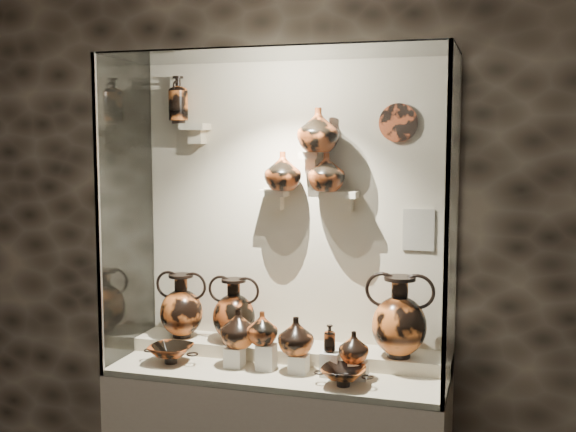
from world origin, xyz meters
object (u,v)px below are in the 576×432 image
object	(u,v)px
jug_b	(262,328)
lekythos_small	(330,337)
ovoid_vase_a	(283,171)
jug_e	(354,347)
lekythos_tall	(178,97)
ovoid_vase_c	(327,172)
amphora_left	(182,305)
jug_a	(239,328)
kylix_left	(171,352)
amphora_mid	(234,310)
ovoid_vase_b	(318,130)
amphora_right	(399,316)
jug_c	(296,336)
kylix_right	(343,375)

from	to	relation	value
jug_b	lekythos_small	bearing A→B (deg)	-19.46
ovoid_vase_a	jug_e	bearing A→B (deg)	-22.20
ovoid_vase_a	lekythos_tall	bearing A→B (deg)	-176.07
ovoid_vase_c	amphora_left	bearing A→B (deg)	-173.67
jug_a	ovoid_vase_a	xyz separation A→B (m)	(0.17, 0.23, 0.79)
kylix_left	lekythos_tall	size ratio (longest dim) A/B	0.99
amphora_mid	lekythos_tall	bearing A→B (deg)	148.03
ovoid_vase_b	ovoid_vase_c	xyz separation A→B (m)	(0.04, 0.01, -0.21)
jug_a	lekythos_small	distance (m)	0.48
amphora_right	ovoid_vase_a	bearing A→B (deg)	-176.62
jug_c	jug_e	xyz separation A→B (m)	(0.29, -0.02, -0.03)
amphora_mid	lekythos_small	size ratio (longest dim) A/B	2.26
amphora_mid	lekythos_tall	distance (m)	1.19
lekythos_small	lekythos_tall	distance (m)	1.53
ovoid_vase_b	ovoid_vase_c	world-z (taller)	ovoid_vase_b
jug_c	kylix_left	world-z (taller)	jug_c
jug_c	lekythos_small	distance (m)	0.18
kylix_right	amphora_right	bearing A→B (deg)	62.77
ovoid_vase_a	ovoid_vase_b	bearing A→B (deg)	4.27
kylix_left	jug_b	bearing A→B (deg)	9.20
jug_b	jug_c	xyz separation A→B (m)	(0.17, 0.01, -0.03)
jug_a	ovoid_vase_b	distance (m)	1.09
lekythos_tall	amphora_mid	bearing A→B (deg)	11.72
jug_c	kylix_left	xyz separation A→B (m)	(-0.66, -0.05, -0.13)
jug_e	amphora_right	bearing A→B (deg)	47.76
amphora_left	ovoid_vase_c	xyz separation A→B (m)	(0.80, 0.05, 0.74)
lekythos_small	kylix_left	bearing A→B (deg)	163.91
lekythos_small	kylix_right	world-z (taller)	lekythos_small
amphora_right	jug_e	distance (m)	0.29
lekythos_small	kylix_right	size ratio (longest dim) A/B	0.56
jug_c	ovoid_vase_b	distance (m)	1.04
jug_b	jug_c	bearing A→B (deg)	-15.89
amphora_left	jug_c	distance (m)	0.74
ovoid_vase_a	ovoid_vase_b	size ratio (longest dim) A/B	0.90
amphora_left	jug_b	bearing A→B (deg)	-31.34
amphora_left	jug_c	world-z (taller)	amphora_left
jug_a	ovoid_vase_c	distance (m)	0.91
kylix_left	jug_a	bearing A→B (deg)	13.36
jug_e	lekythos_tall	bearing A→B (deg)	169.22
jug_a	kylix_right	bearing A→B (deg)	7.59
jug_e	jug_a	bearing A→B (deg)	-177.30
jug_a	lekythos_small	xyz separation A→B (m)	(0.48, -0.02, -0.00)
kylix_left	ovoid_vase_c	world-z (taller)	ovoid_vase_c
amphora_right	amphora_left	bearing A→B (deg)	-171.54
amphora_right	jug_b	world-z (taller)	amphora_right
amphora_left	amphora_mid	world-z (taller)	amphora_left
jug_b	lekythos_tall	size ratio (longest dim) A/B	0.57
jug_c	lekythos_tall	distance (m)	1.44
jug_c	ovoid_vase_c	world-z (taller)	ovoid_vase_c
jug_b	ovoid_vase_b	bearing A→B (deg)	26.81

